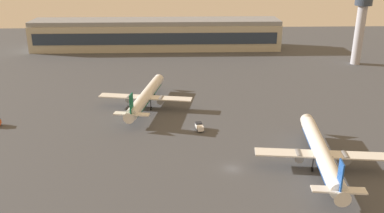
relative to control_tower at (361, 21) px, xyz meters
The scene contains 6 objects.
ground_plane 127.65m from the control_tower, 125.85° to the right, with size 416.00×416.00×0.00m, color #424449.
terminal_building 107.00m from the control_tower, 159.21° to the left, with size 137.56×22.40×16.40m.
control_tower is the anchor object (origin of this frame).
airplane_far_stand 115.51m from the control_tower, 116.57° to the right, with size 33.80×43.31×11.11m.
airplane_mid_apron 115.43m from the control_tower, 150.00° to the right, with size 33.19×42.43×10.93m.
maintenance_van 113.82m from the control_tower, 136.20° to the right, with size 2.63×4.41×2.25m.
Camera 1 is at (-13.46, -92.33, 52.28)m, focal length 38.48 mm.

